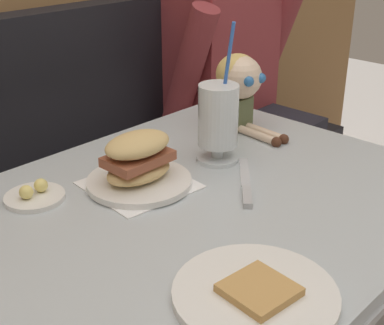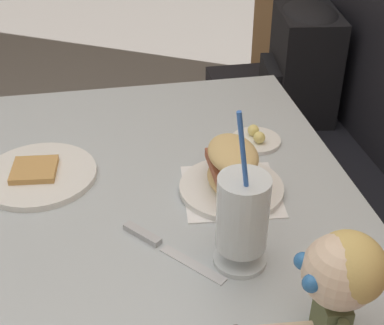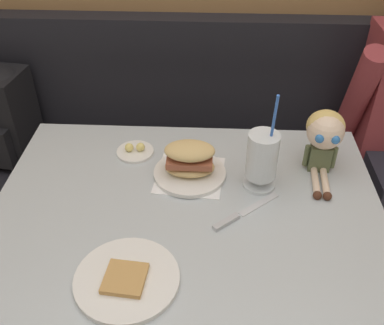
# 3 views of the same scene
# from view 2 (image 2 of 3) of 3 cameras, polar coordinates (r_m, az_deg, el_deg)

# --- Properties ---
(diner_table) EXTENTS (1.11, 0.81, 0.74)m
(diner_table) POSITION_cam_2_polar(r_m,az_deg,el_deg) (1.28, -2.16, -10.74)
(diner_table) COLOR #B2BCC1
(diner_table) RESTS_ON ground
(toast_plate) EXTENTS (0.25, 0.25, 0.03)m
(toast_plate) POSITION_cam_2_polar(r_m,az_deg,el_deg) (1.25, -15.51, -1.17)
(toast_plate) COLOR white
(toast_plate) RESTS_ON diner_table
(milkshake_glass) EXTENTS (0.10, 0.10, 0.32)m
(milkshake_glass) POSITION_cam_2_polar(r_m,az_deg,el_deg) (0.95, 5.21, -5.59)
(milkshake_glass) COLOR silver
(milkshake_glass) RESTS_ON diner_table
(sandwich_plate) EXTENTS (0.22, 0.22, 0.12)m
(sandwich_plate) POSITION_cam_2_polar(r_m,az_deg,el_deg) (1.15, 4.16, -1.17)
(sandwich_plate) COLOR white
(sandwich_plate) RESTS_ON diner_table
(butter_saucer) EXTENTS (0.12, 0.12, 0.04)m
(butter_saucer) POSITION_cam_2_polar(r_m,az_deg,el_deg) (1.34, 6.59, 2.41)
(butter_saucer) COLOR white
(butter_saucer) RESTS_ON diner_table
(butter_knife) EXTENTS (0.19, 0.17, 0.01)m
(butter_knife) POSITION_cam_2_polar(r_m,az_deg,el_deg) (1.04, -3.76, -8.15)
(butter_knife) COLOR silver
(butter_knife) RESTS_ON diner_table
(seated_doll) EXTENTS (0.12, 0.22, 0.20)m
(seated_doll) POSITION_cam_2_polar(r_m,az_deg,el_deg) (0.83, 14.89, -11.34)
(seated_doll) COLOR #5B6642
(seated_doll) RESTS_ON diner_table
(backpack) EXTENTS (0.32, 0.28, 0.41)m
(backpack) POSITION_cam_2_polar(r_m,az_deg,el_deg) (2.04, 11.31, 10.38)
(backpack) COLOR black
(backpack) RESTS_ON booth_bench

